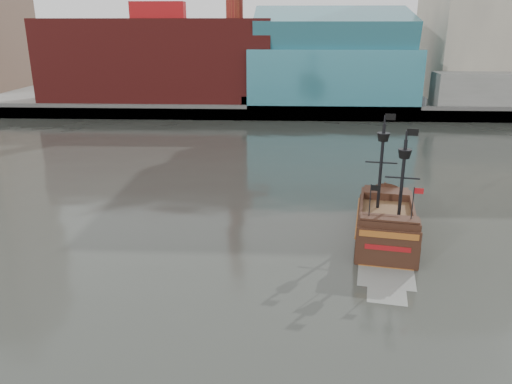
{
  "coord_description": "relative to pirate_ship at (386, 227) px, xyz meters",
  "views": [
    {
      "loc": [
        0.79,
        -24.72,
        16.06
      ],
      "look_at": [
        -0.93,
        10.99,
        4.0
      ],
      "focal_mm": 35.0,
      "sensor_mm": 36.0,
      "label": 1
    }
  ],
  "objects": [
    {
      "name": "pirate_ship",
      "position": [
        0.0,
        0.0,
        0.0
      ],
      "size": [
        6.45,
        14.26,
        10.29
      ],
      "rotation": [
        0.0,
        0.0,
        -0.18
      ],
      "color": "black",
      "rests_on": "ground"
    },
    {
      "name": "promenade_far",
      "position": [
        -9.24,
        80.03,
        0.07
      ],
      "size": [
        220.0,
        60.0,
        2.0
      ],
      "primitive_type": "cube",
      "color": "slate",
      "rests_on": "ground"
    },
    {
      "name": "seawall",
      "position": [
        -9.24,
        50.53,
        0.37
      ],
      "size": [
        220.0,
        1.0,
        2.6
      ],
      "primitive_type": "cube",
      "color": "#4C4C49",
      "rests_on": "ground"
    },
    {
      "name": "ground",
      "position": [
        -9.24,
        -11.97,
        -0.93
      ],
      "size": [
        400.0,
        400.0,
        0.0
      ],
      "primitive_type": "plane",
      "color": "#282A25",
      "rests_on": "ground"
    }
  ]
}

